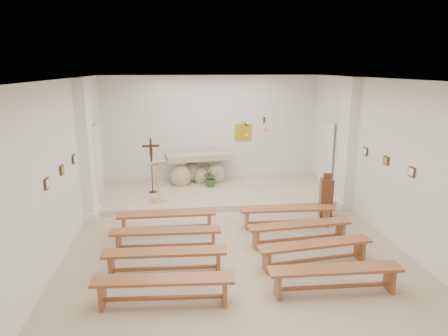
{
  "coord_description": "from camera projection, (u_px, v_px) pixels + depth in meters",
  "views": [
    {
      "loc": [
        -1.16,
        -7.95,
        3.73
      ],
      "look_at": [
        0.0,
        1.6,
        1.3
      ],
      "focal_mm": 32.0,
      "sensor_mm": 36.0,
      "label": 1
    }
  ],
  "objects": [
    {
      "name": "radiator_left",
      "position": [
        94.0,
        199.0,
        10.83
      ],
      "size": [
        0.1,
        0.85,
        0.52
      ],
      "primitive_type": "cube",
      "color": "silver",
      "rests_on": "ground"
    },
    {
      "name": "bench_right_fourth",
      "position": [
        335.0,
        274.0,
        6.7
      ],
      "size": [
        2.27,
        0.42,
        0.48
      ],
      "rotation": [
        0.0,
        0.0,
        -0.03
      ],
      "color": "brown",
      "rests_on": "ground"
    },
    {
      "name": "radiator_right",
      "position": [
        336.0,
        190.0,
        11.64
      ],
      "size": [
        0.1,
        0.85,
        0.52
      ],
      "primitive_type": "cube",
      "color": "silver",
      "rests_on": "ground"
    },
    {
      "name": "altar",
      "position": [
        198.0,
        170.0,
        12.74
      ],
      "size": [
        2.12,
        1.09,
        1.05
      ],
      "rotation": [
        0.0,
        0.0,
        0.15
      ],
      "color": "#BCB08F",
      "rests_on": "sanctuary_platform"
    },
    {
      "name": "wall_left",
      "position": [
        58.0,
        171.0,
        7.86
      ],
      "size": [
        0.02,
        10.0,
        3.5
      ],
      "primitive_type": "cube",
      "color": "white",
      "rests_on": "ground"
    },
    {
      "name": "bench_right_second",
      "position": [
        299.0,
        229.0,
        8.6
      ],
      "size": [
        2.29,
        0.57,
        0.48
      ],
      "rotation": [
        0.0,
        0.0,
        0.09
      ],
      "color": "brown",
      "rests_on": "ground"
    },
    {
      "name": "donation_pedestal",
      "position": [
        326.0,
        198.0,
        10.18
      ],
      "size": [
        0.36,
        0.36,
        1.15
      ],
      "rotation": [
        0.0,
        0.0,
        -0.19
      ],
      "color": "#5A3119",
      "rests_on": "ground"
    },
    {
      "name": "station_frame_right_front",
      "position": [
        412.0,
        172.0,
        7.92
      ],
      "size": [
        0.03,
        0.2,
        0.2
      ],
      "primitive_type": "cube",
      "color": "#442B1E",
      "rests_on": "wall_right"
    },
    {
      "name": "bench_right_front",
      "position": [
        287.0,
        213.0,
        9.55
      ],
      "size": [
        2.27,
        0.43,
        0.48
      ],
      "rotation": [
        0.0,
        0.0,
        -0.03
      ],
      "color": "brown",
      "rests_on": "ground"
    },
    {
      "name": "ceiling",
      "position": [
        234.0,
        80.0,
        7.85
      ],
      "size": [
        7.0,
        10.0,
        0.02
      ],
      "primitive_type": "cube",
      "color": "silver",
      "rests_on": "wall_back"
    },
    {
      "name": "bench_left_second",
      "position": [
        166.0,
        235.0,
        8.27
      ],
      "size": [
        2.28,
        0.46,
        0.48
      ],
      "rotation": [
        0.0,
        0.0,
        -0.04
      ],
      "color": "brown",
      "rests_on": "ground"
    },
    {
      "name": "wall_back",
      "position": [
        211.0,
        130.0,
        13.08
      ],
      "size": [
        7.0,
        0.02,
        3.5
      ],
      "primitive_type": "cube",
      "color": "white",
      "rests_on": "ground"
    },
    {
      "name": "bench_left_fourth",
      "position": [
        164.0,
        285.0,
        6.37
      ],
      "size": [
        2.28,
        0.51,
        0.48
      ],
      "rotation": [
        0.0,
        0.0,
        -0.07
      ],
      "color": "brown",
      "rests_on": "ground"
    },
    {
      "name": "sanctuary_lamp",
      "position": [
        266.0,
        128.0,
        12.99
      ],
      "size": [
        0.11,
        0.36,
        0.44
      ],
      "color": "black",
      "rests_on": "wall_back"
    },
    {
      "name": "wall_right",
      "position": [
        392.0,
        161.0,
        8.68
      ],
      "size": [
        0.02,
        10.0,
        3.5
      ],
      "primitive_type": "cube",
      "color": "white",
      "rests_on": "ground"
    },
    {
      "name": "station_frame_right_mid",
      "position": [
        386.0,
        160.0,
        8.88
      ],
      "size": [
        0.03,
        0.2,
        0.2
      ],
      "primitive_type": "cube",
      "color": "#442B1E",
      "rests_on": "wall_right"
    },
    {
      "name": "pilaster_right",
      "position": [
        348.0,
        144.0,
        10.59
      ],
      "size": [
        0.26,
        0.55,
        3.5
      ],
      "primitive_type": "cube",
      "color": "white",
      "rests_on": "ground"
    },
    {
      "name": "sanctuary_platform",
      "position": [
        216.0,
        192.0,
        12.05
      ],
      "size": [
        6.98,
        3.0,
        0.15
      ],
      "primitive_type": "cube",
      "color": "beige",
      "rests_on": "ground"
    },
    {
      "name": "bench_right_third",
      "position": [
        315.0,
        248.0,
        7.65
      ],
      "size": [
        2.29,
        0.63,
        0.48
      ],
      "rotation": [
        0.0,
        0.0,
        0.12
      ],
      "color": "brown",
      "rests_on": "ground"
    },
    {
      "name": "station_frame_left_mid",
      "position": [
        62.0,
        170.0,
        8.07
      ],
      "size": [
        0.03,
        0.2,
        0.2
      ],
      "primitive_type": "cube",
      "color": "#442B1E",
      "rests_on": "wall_left"
    },
    {
      "name": "station_frame_left_rear",
      "position": [
        74.0,
        159.0,
        9.03
      ],
      "size": [
        0.03,
        0.2,
        0.2
      ],
      "primitive_type": "cube",
      "color": "#442B1E",
      "rests_on": "wall_left"
    },
    {
      "name": "pilaster_left",
      "position": [
        86.0,
        150.0,
        9.8
      ],
      "size": [
        0.26,
        0.55,
        3.5
      ],
      "primitive_type": "cube",
      "color": "white",
      "rests_on": "ground"
    },
    {
      "name": "crucifix_stand",
      "position": [
        151.0,
        162.0,
        11.54
      ],
      "size": [
        0.49,
        0.21,
        1.61
      ],
      "rotation": [
        0.0,
        0.0,
        0.06
      ],
      "color": "#3E2213",
      "rests_on": "sanctuary_platform"
    },
    {
      "name": "lectern",
      "position": [
        158.0,
        181.0,
        10.86
      ],
      "size": [
        0.5,
        0.46,
        1.18
      ],
      "rotation": [
        0.0,
        0.0,
        0.32
      ],
      "color": "tan",
      "rests_on": "sanctuary_platform"
    },
    {
      "name": "station_frame_left_front",
      "position": [
        47.0,
        184.0,
        7.1
      ],
      "size": [
        0.03,
        0.2,
        0.2
      ],
      "primitive_type": "cube",
      "color": "#442B1E",
      "rests_on": "wall_left"
    },
    {
      "name": "bench_left_third",
      "position": [
        165.0,
        257.0,
        7.32
      ],
      "size": [
        2.27,
        0.45,
        0.48
      ],
      "rotation": [
        0.0,
        0.0,
        -0.04
      ],
      "color": "brown",
      "rests_on": "ground"
    },
    {
      "name": "station_frame_right_rear",
      "position": [
        365.0,
        151.0,
        9.84
      ],
      "size": [
        0.03,
        0.2,
        0.2
      ],
      "primitive_type": "cube",
      "color": "#442B1E",
      "rests_on": "wall_right"
    },
    {
      "name": "gold_wall_relief",
      "position": [
        243.0,
        132.0,
        13.19
      ],
      "size": [
        0.55,
        0.04,
        0.55
      ],
      "primitive_type": "cube",
      "color": "yellow",
      "rests_on": "wall_back"
    },
    {
      "name": "ground",
      "position": [
        233.0,
        244.0,
        8.7
      ],
      "size": [
        7.0,
        10.0,
        0.0
      ],
      "primitive_type": "cube",
      "color": "#C7B58F",
      "rests_on": "ground"
    },
    {
      "name": "potted_plant",
      "position": [
        211.0,
        178.0,
        12.3
      ],
      "size": [
        0.56,
        0.5,
        0.57
      ],
      "primitive_type": "imported",
      "rotation": [
        0.0,
        0.0,
        0.13
      ],
      "color": "#315A24",
      "rests_on": "sanctuary_platform"
    },
    {
      "name": "bench_left_front",
      "position": [
        167.0,
        218.0,
        9.22
      ],
      "size": [
        2.26,
        0.36,
        0.48
      ],
      "rotation": [
        0.0,
        0.0,
        -0.0
      ],
      "color": "brown",
      "rests_on": "ground"
    }
  ]
}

